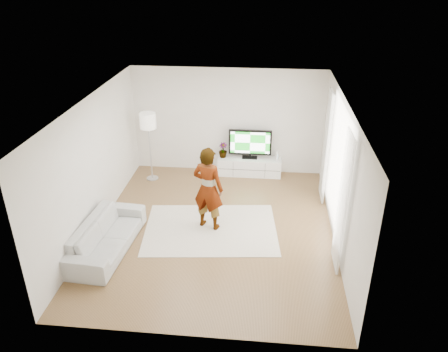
# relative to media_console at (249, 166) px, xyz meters

# --- Properties ---
(floor) EXTENTS (6.00, 6.00, 0.00)m
(floor) POSITION_rel_media_console_xyz_m (-0.61, -2.76, -0.24)
(floor) COLOR olive
(floor) RESTS_ON ground
(ceiling) EXTENTS (6.00, 6.00, 0.00)m
(ceiling) POSITION_rel_media_console_xyz_m (-0.61, -2.76, 2.56)
(ceiling) COLOR white
(ceiling) RESTS_ON wall_back
(wall_left) EXTENTS (0.02, 6.00, 2.80)m
(wall_left) POSITION_rel_media_console_xyz_m (-3.11, -2.76, 1.16)
(wall_left) COLOR white
(wall_left) RESTS_ON floor
(wall_right) EXTENTS (0.02, 6.00, 2.80)m
(wall_right) POSITION_rel_media_console_xyz_m (1.89, -2.76, 1.16)
(wall_right) COLOR white
(wall_right) RESTS_ON floor
(wall_back) EXTENTS (5.00, 0.02, 2.80)m
(wall_back) POSITION_rel_media_console_xyz_m (-0.61, 0.24, 1.16)
(wall_back) COLOR white
(wall_back) RESTS_ON floor
(wall_front) EXTENTS (5.00, 0.02, 2.80)m
(wall_front) POSITION_rel_media_console_xyz_m (-0.61, -5.76, 1.16)
(wall_front) COLOR white
(wall_front) RESTS_ON floor
(window) EXTENTS (0.01, 2.60, 2.50)m
(window) POSITION_rel_media_console_xyz_m (1.87, -2.46, 1.21)
(window) COLOR white
(window) RESTS_ON wall_right
(curtain_near) EXTENTS (0.04, 0.70, 2.60)m
(curtain_near) POSITION_rel_media_console_xyz_m (1.79, -3.76, 1.11)
(curtain_near) COLOR white
(curtain_near) RESTS_ON floor
(curtain_far) EXTENTS (0.04, 0.70, 2.60)m
(curtain_far) POSITION_rel_media_console_xyz_m (1.79, -1.16, 1.11)
(curtain_far) COLOR white
(curtain_far) RESTS_ON floor
(media_console) EXTENTS (1.68, 0.48, 0.47)m
(media_console) POSITION_rel_media_console_xyz_m (0.00, 0.00, 0.00)
(media_console) COLOR white
(media_console) RESTS_ON floor
(television) EXTENTS (1.12, 0.22, 0.78)m
(television) POSITION_rel_media_console_xyz_m (-0.00, 0.03, 0.66)
(television) COLOR black
(television) RESTS_ON media_console
(game_console) EXTENTS (0.09, 0.17, 0.22)m
(game_console) POSITION_rel_media_console_xyz_m (0.73, -0.00, 0.34)
(game_console) COLOR white
(game_console) RESTS_ON media_console
(potted_plant) EXTENTS (0.28, 0.28, 0.41)m
(potted_plant) POSITION_rel_media_console_xyz_m (-0.71, 0.00, 0.44)
(potted_plant) COLOR #3F7238
(potted_plant) RESTS_ON media_console
(rug) EXTENTS (2.99, 2.29, 0.01)m
(rug) POSITION_rel_media_console_xyz_m (-0.69, -2.78, -0.23)
(rug) COLOR beige
(rug) RESTS_ON floor
(player) EXTENTS (0.77, 0.63, 1.83)m
(player) POSITION_rel_media_console_xyz_m (-0.75, -2.68, 0.69)
(player) COLOR #334772
(player) RESTS_ON rug
(sofa) EXTENTS (1.01, 2.24, 0.64)m
(sofa) POSITION_rel_media_console_xyz_m (-2.64, -3.70, 0.08)
(sofa) COLOR silver
(sofa) RESTS_ON floor
(floor_lamp) EXTENTS (0.40, 0.40, 1.80)m
(floor_lamp) POSITION_rel_media_console_xyz_m (-2.54, -0.52, 1.29)
(floor_lamp) COLOR silver
(floor_lamp) RESTS_ON floor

